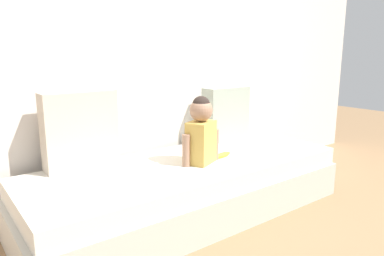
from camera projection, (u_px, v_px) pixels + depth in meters
The scene contains 7 objects.
ground_plane at pixel (189, 213), 2.71m from camera, with size 12.00×12.00×0.00m, color #93704C.
back_wall at pixel (147, 64), 2.93m from camera, with size 5.65×0.10×2.21m, color silver.
couch at pixel (189, 188), 2.67m from camera, with size 2.45×0.89×0.41m.
throw_pillow_left at pixel (80, 130), 2.44m from camera, with size 0.50×0.16×0.53m, color #C1B29E.
throw_pillow_right at pixel (226, 114), 3.24m from camera, with size 0.44×0.16×0.48m, color #99A393.
toddler at pixel (201, 131), 2.55m from camera, with size 0.32×0.23×0.49m.
banana at pixel (223, 155), 2.73m from camera, with size 0.17×0.04×0.04m, color yellow.
Camera 1 is at (-1.50, -2.02, 1.20)m, focal length 33.32 mm.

